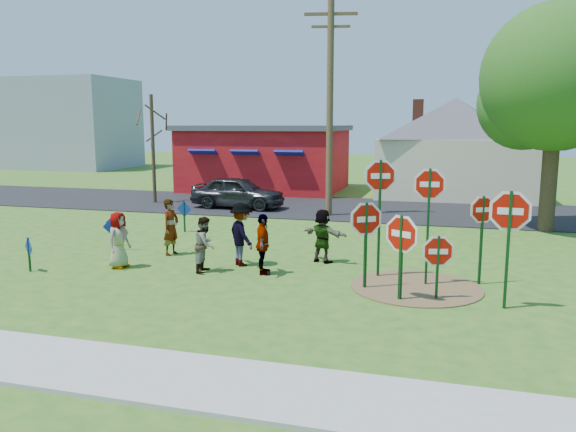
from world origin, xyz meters
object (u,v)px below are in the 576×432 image
Objects in this scene: stop_sign_b at (380,188)px; utility_pole at (330,105)px; stop_sign_a at (402,240)px; stop_sign_d at (483,217)px; leafy_tree at (560,85)px; person_b at (171,227)px; stop_sign_c at (429,199)px; person_a at (119,240)px; suv at (238,192)px.

stop_sign_b is 10.27m from utility_pole.
stop_sign_d reaches higher than stop_sign_a.
stop_sign_d is 9.38m from leafy_tree.
stop_sign_a reaches higher than person_b.
stop_sign_c is (0.53, 1.43, 0.75)m from stop_sign_a.
suv is (-0.75, 11.31, 0.00)m from person_a.
suv is 0.53× the size of leafy_tree.
stop_sign_b reaches higher than stop_sign_a.
stop_sign_d is (1.81, 1.87, 0.29)m from stop_sign_a.
person_a is 11.33m from suv.
stop_sign_d is 1.49× the size of person_a.
leafy_tree is (5.45, 8.12, 3.01)m from stop_sign_b.
leafy_tree is at bearing -96.32° from suv.
stop_sign_a is at bearing -86.15° from stop_sign_b.
utility_pole is (3.16, 8.60, 3.93)m from person_b.
person_a is at bearing 171.22° from person_b.
leafy_tree is (11.87, 7.29, 4.50)m from person_b.
suv is at bearing 170.68° from leafy_tree.
stop_sign_c is 11.17m from utility_pole.
stop_sign_a is 0.66× the size of stop_sign_b.
utility_pole reaches higher than stop_sign_b.
stop_sign_a reaches higher than suv.
stop_sign_c is at bearing 170.40° from stop_sign_d.
leafy_tree is (4.20, 8.57, 3.20)m from stop_sign_c.
person_a reaches higher than suv.
person_b is (-7.67, 1.29, -1.30)m from stop_sign_c.
stop_sign_c is at bearing -88.61° from person_b.
stop_sign_d is at bearing -109.72° from leafy_tree.
stop_sign_c is at bearing -116.11° from leafy_tree.
stop_sign_d is (1.29, 0.44, -0.46)m from stop_sign_c.
stop_sign_a is 7.66m from person_b.
stop_sign_d is at bearing -131.86° from suv.
suv is at bearing 169.23° from utility_pole.
stop_sign_c is 0.37× the size of leafy_tree.
leafy_tree is at bearing 57.73° from stop_sign_c.
suv is (-8.55, 12.18, -0.62)m from stop_sign_a.
stop_sign_a is 2.23m from stop_sign_b.
leafy_tree reaches higher than stop_sign_c.
utility_pole reaches higher than suv.
stop_sign_a is at bearing -90.48° from person_a.
suv is at bearing 155.61° from stop_sign_a.
person_a is 11.81m from utility_pole.
leafy_tree is at bearing -48.00° from person_a.
stop_sign_c is 8.45m from person_a.
stop_sign_c reaches higher than person_b.
stop_sign_b is 7.32m from person_a.
utility_pole is (-3.26, 9.43, 2.43)m from stop_sign_b.
stop_sign_a is 1.34× the size of person_a.
leafy_tree reaches higher than person_a.
leafy_tree is (13.27, -2.18, 4.57)m from suv.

